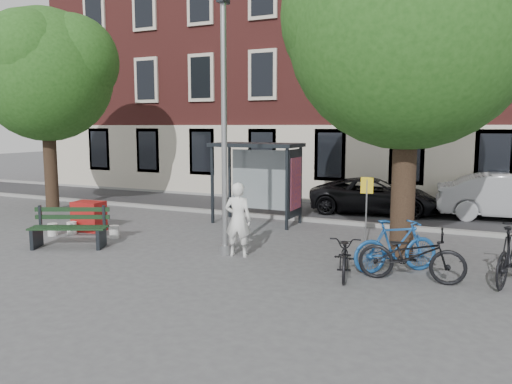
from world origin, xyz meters
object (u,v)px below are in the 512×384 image
object	(u,v)px
bike_b	(396,246)
bike_c	(345,255)
bus_shelter	(269,165)
red_stand	(89,216)
car_dark	(374,196)
car_silver	(512,197)
painter	(238,220)
bench	(69,230)
bike_a	(412,255)
bike_d	(511,253)
lamppost	(224,142)
notice_sign	(367,197)

from	to	relation	value
bike_b	bike_c	bearing A→B (deg)	91.01
bus_shelter	red_stand	xyz separation A→B (m)	(-4.48, -3.35, -1.47)
red_stand	car_dark	bearing A→B (deg)	43.30
car_silver	red_stand	distance (m)	13.77
painter	red_stand	bearing A→B (deg)	-17.24
bench	bike_b	world-z (taller)	bike_b
bench	bike_a	bearing A→B (deg)	-19.78
bike_c	car_dark	bearing A→B (deg)	83.40
bike_d	car_silver	bearing A→B (deg)	-76.90
red_stand	painter	bearing A→B (deg)	-7.94
red_stand	bus_shelter	bearing A→B (deg)	36.80
painter	bike_d	size ratio (longest dim) A/B	0.89
painter	car_dark	bearing A→B (deg)	-112.32
bike_b	bike_c	distance (m)	1.19
car_silver	red_stand	world-z (taller)	car_silver
lamppost	bike_b	size ratio (longest dim) A/B	3.14
bus_shelter	car_silver	distance (m)	8.28
bus_shelter	red_stand	world-z (taller)	bus_shelter
lamppost	red_stand	size ratio (longest dim) A/B	6.79
bus_shelter	lamppost	bearing A→B (deg)	-81.57
painter	notice_sign	xyz separation A→B (m)	(2.63, 2.14, 0.42)
painter	bike_a	distance (m)	4.13
bus_shelter	bike_d	xyz separation A→B (m)	(6.92, -3.68, -1.30)
red_stand	notice_sign	size ratio (longest dim) A/B	0.48
bench	car_dark	world-z (taller)	car_dark
painter	notice_sign	distance (m)	3.42
bike_d	car_silver	size ratio (longest dim) A/B	0.43
bus_shelter	car_silver	size ratio (longest dim) A/B	0.60
bus_shelter	bench	size ratio (longest dim) A/B	1.39
painter	car_dark	world-z (taller)	painter
bike_b	red_stand	size ratio (longest dim) A/B	2.17
lamppost	notice_sign	xyz separation A→B (m)	(3.00, 2.13, -1.45)
lamppost	notice_sign	bearing A→B (deg)	35.43
bike_c	car_dark	size ratio (longest dim) A/B	0.38
car_dark	car_silver	world-z (taller)	car_silver
painter	bike_d	distance (m)	5.97
bike_b	notice_sign	size ratio (longest dim) A/B	1.05
bike_a	car_silver	xyz separation A→B (m)	(2.11, 8.34, 0.23)
lamppost	bike_b	distance (m)	4.64
bike_a	notice_sign	bearing A→B (deg)	25.74
painter	bike_d	xyz separation A→B (m)	(5.94, 0.44, -0.29)
car_dark	red_stand	distance (m)	9.90
bench	notice_sign	bearing A→B (deg)	-0.63
car_silver	notice_sign	xyz separation A→B (m)	(-3.59, -5.91, 0.55)
bench	bike_d	size ratio (longest dim) A/B	1.00
red_stand	bike_a	bearing A→B (deg)	-6.22
notice_sign	bike_a	bearing A→B (deg)	-68.10
bench	lamppost	bearing A→B (deg)	-10.52
bike_b	car_silver	world-z (taller)	car_silver
bike_d	red_stand	size ratio (longest dim) A/B	2.28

